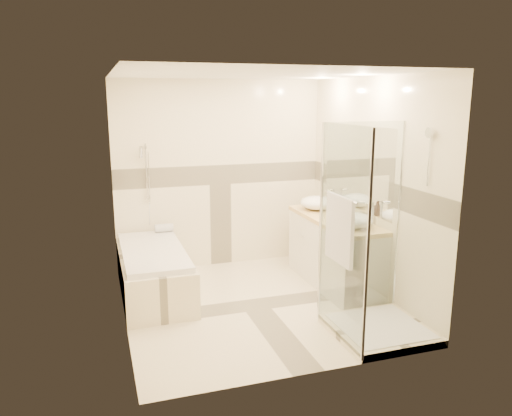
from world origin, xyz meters
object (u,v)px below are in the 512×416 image
object	(u,v)px
vessel_sink_near	(317,203)
amenity_bottle_a	(337,212)
amenity_bottle_b	(336,212)
bathtub	(154,270)
vanity	(334,251)
shower_enclosure	(367,284)
vessel_sink_far	(354,220)

from	to	relation	value
vessel_sink_near	amenity_bottle_a	distance (m)	0.55
amenity_bottle_a	amenity_bottle_b	bearing A→B (deg)	90.00
vessel_sink_near	amenity_bottle_b	xyz separation A→B (m)	(0.00, -0.53, -0.00)
bathtub	vanity	distance (m)	2.18
vanity	shower_enclosure	world-z (taller)	shower_enclosure
vanity	amenity_bottle_b	xyz separation A→B (m)	(-0.02, -0.04, 0.51)
amenity_bottle_a	shower_enclosure	bearing A→B (deg)	-102.74
vessel_sink_near	bathtub	bearing A→B (deg)	-176.38
shower_enclosure	amenity_bottle_b	world-z (taller)	shower_enclosure
vessel_sink_far	amenity_bottle_b	xyz separation A→B (m)	(0.00, 0.45, 0.00)
shower_enclosure	amenity_bottle_a	xyz separation A→B (m)	(0.27, 1.21, 0.44)
bathtub	shower_enclosure	distance (m)	2.47
shower_enclosure	vessel_sink_near	bearing A→B (deg)	81.17
vanity	vessel_sink_far	size ratio (longest dim) A/B	3.92
shower_enclosure	amenity_bottle_a	world-z (taller)	shower_enclosure
bathtub	vessel_sink_far	bearing A→B (deg)	-21.56
amenity_bottle_a	amenity_bottle_b	world-z (taller)	amenity_bottle_a
shower_enclosure	vessel_sink_far	size ratio (longest dim) A/B	4.94
amenity_bottle_a	bathtub	bearing A→B (deg)	168.99
vanity	amenity_bottle_a	xyz separation A→B (m)	(-0.02, -0.06, 0.51)
vessel_sink_far	vanity	bearing A→B (deg)	87.67
amenity_bottle_b	amenity_bottle_a	bearing A→B (deg)	-90.00
bathtub	amenity_bottle_a	distance (m)	2.26
vessel_sink_near	amenity_bottle_b	world-z (taller)	vessel_sink_near
vessel_sink_far	amenity_bottle_a	distance (m)	0.43
amenity_bottle_b	vanity	bearing A→B (deg)	65.07
vessel_sink_far	amenity_bottle_b	size ratio (longest dim) A/B	2.41
vanity	amenity_bottle_a	world-z (taller)	amenity_bottle_a
vessel_sink_far	amenity_bottle_b	bearing A→B (deg)	90.00
shower_enclosure	amenity_bottle_a	bearing A→B (deg)	77.26
vessel_sink_far	amenity_bottle_b	distance (m)	0.45
bathtub	amenity_bottle_b	world-z (taller)	amenity_bottle_b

